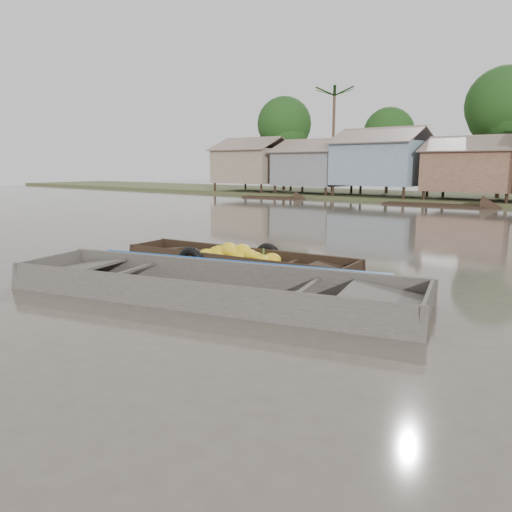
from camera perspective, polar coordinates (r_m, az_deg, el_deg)
The scene contains 3 objects.
ground at distance 9.13m, azimuth -4.01°, elevation -6.09°, with size 120.00×120.00×0.00m, color #50463D.
banana_boat at distance 12.62m, azimuth -2.53°, elevation -0.56°, with size 6.36×2.16×0.87m.
viewer_boat at distance 9.98m, azimuth -5.19°, elevation -4.20°, with size 8.68×4.28×0.68m.
Camera 1 is at (5.93, -6.44, 2.58)m, focal length 35.00 mm.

